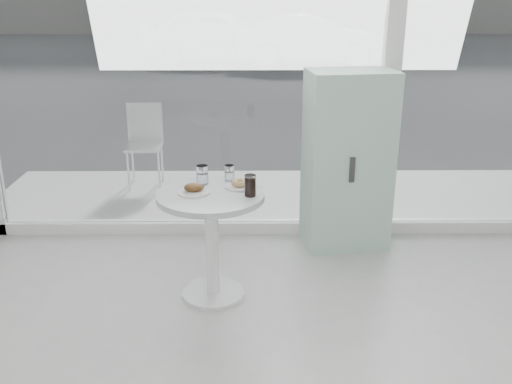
{
  "coord_description": "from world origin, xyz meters",
  "views": [
    {
      "loc": [
        -0.23,
        -1.64,
        2.07
      ],
      "look_at": [
        -0.2,
        1.7,
        0.85
      ],
      "focal_mm": 40.0,
      "sensor_mm": 36.0,
      "label": 1
    }
  ],
  "objects_px": {
    "water_tumbler_b": "(229,174)",
    "car_white": "(218,36)",
    "mint_cabinet": "(347,161)",
    "patio_chair": "(145,139)",
    "plate_fritter": "(194,189)",
    "water_tumbler_a": "(202,176)",
    "main_table": "(211,224)",
    "cola_glass": "(250,186)",
    "plate_donut": "(240,185)",
    "car_silver": "(311,41)"
  },
  "relations": [
    {
      "from": "patio_chair",
      "to": "cola_glass",
      "type": "distance_m",
      "value": 2.6
    },
    {
      "from": "car_silver",
      "to": "cola_glass",
      "type": "xyz_separation_m",
      "value": [
        -1.6,
        -12.05,
        0.18
      ]
    },
    {
      "from": "plate_fritter",
      "to": "water_tumbler_b",
      "type": "relative_size",
      "value": 1.95
    },
    {
      "from": "main_table",
      "to": "water_tumbler_b",
      "type": "relative_size",
      "value": 6.96
    },
    {
      "from": "mint_cabinet",
      "to": "car_white",
      "type": "distance_m",
      "value": 11.95
    },
    {
      "from": "plate_fritter",
      "to": "water_tumbler_a",
      "type": "distance_m",
      "value": 0.19
    },
    {
      "from": "plate_donut",
      "to": "cola_glass",
      "type": "distance_m",
      "value": 0.19
    },
    {
      "from": "main_table",
      "to": "water_tumbler_b",
      "type": "xyz_separation_m",
      "value": [
        0.12,
        0.26,
        0.27
      ]
    },
    {
      "from": "main_table",
      "to": "water_tumbler_b",
      "type": "bearing_deg",
      "value": 65.72
    },
    {
      "from": "plate_fritter",
      "to": "cola_glass",
      "type": "xyz_separation_m",
      "value": [
        0.37,
        -0.06,
        0.04
      ]
    },
    {
      "from": "car_white",
      "to": "water_tumbler_a",
      "type": "xyz_separation_m",
      "value": [
        0.59,
        -12.51,
        0.1
      ]
    },
    {
      "from": "cola_glass",
      "to": "patio_chair",
      "type": "bearing_deg",
      "value": 115.52
    },
    {
      "from": "car_silver",
      "to": "water_tumbler_a",
      "type": "bearing_deg",
      "value": 168.99
    },
    {
      "from": "plate_donut",
      "to": "mint_cabinet",
      "type": "bearing_deg",
      "value": 41.46
    },
    {
      "from": "main_table",
      "to": "cola_glass",
      "type": "height_order",
      "value": "cola_glass"
    },
    {
      "from": "car_silver",
      "to": "water_tumbler_a",
      "type": "relative_size",
      "value": 30.0
    },
    {
      "from": "car_white",
      "to": "mint_cabinet",
      "type": "bearing_deg",
      "value": -161.09
    },
    {
      "from": "plate_fritter",
      "to": "plate_donut",
      "type": "xyz_separation_m",
      "value": [
        0.3,
        0.11,
        -0.01
      ]
    },
    {
      "from": "water_tumbler_b",
      "to": "patio_chair",
      "type": "bearing_deg",
      "value": 115.6
    },
    {
      "from": "patio_chair",
      "to": "water_tumbler_a",
      "type": "relative_size",
      "value": 6.45
    },
    {
      "from": "patio_chair",
      "to": "car_silver",
      "type": "height_order",
      "value": "car_silver"
    },
    {
      "from": "plate_donut",
      "to": "water_tumbler_a",
      "type": "bearing_deg",
      "value": 164.54
    },
    {
      "from": "car_white",
      "to": "plate_fritter",
      "type": "height_order",
      "value": "car_white"
    },
    {
      "from": "mint_cabinet",
      "to": "patio_chair",
      "type": "relative_size",
      "value": 1.7
    },
    {
      "from": "main_table",
      "to": "car_white",
      "type": "xyz_separation_m",
      "value": [
        -0.66,
        12.69,
        0.18
      ]
    },
    {
      "from": "mint_cabinet",
      "to": "patio_chair",
      "type": "height_order",
      "value": "mint_cabinet"
    },
    {
      "from": "main_table",
      "to": "water_tumbler_a",
      "type": "height_order",
      "value": "water_tumbler_a"
    },
    {
      "from": "patio_chair",
      "to": "mint_cabinet",
      "type": "bearing_deg",
      "value": -39.3
    },
    {
      "from": "mint_cabinet",
      "to": "car_silver",
      "type": "bearing_deg",
      "value": 78.4
    },
    {
      "from": "car_silver",
      "to": "plate_donut",
      "type": "xyz_separation_m",
      "value": [
        -1.67,
        -11.88,
        0.14
      ]
    },
    {
      "from": "car_white",
      "to": "plate_donut",
      "type": "height_order",
      "value": "car_white"
    },
    {
      "from": "main_table",
      "to": "plate_donut",
      "type": "bearing_deg",
      "value": 30.16
    },
    {
      "from": "water_tumbler_a",
      "to": "car_white",
      "type": "bearing_deg",
      "value": 92.71
    },
    {
      "from": "main_table",
      "to": "car_silver",
      "type": "bearing_deg",
      "value": 81.19
    },
    {
      "from": "patio_chair",
      "to": "car_white",
      "type": "relative_size",
      "value": 0.2
    },
    {
      "from": "mint_cabinet",
      "to": "plate_donut",
      "type": "bearing_deg",
      "value": -145.97
    },
    {
      "from": "car_white",
      "to": "water_tumbler_a",
      "type": "distance_m",
      "value": 12.52
    },
    {
      "from": "plate_donut",
      "to": "cola_glass",
      "type": "bearing_deg",
      "value": -67.18
    },
    {
      "from": "patio_chair",
      "to": "plate_donut",
      "type": "xyz_separation_m",
      "value": [
        1.04,
        -2.16,
        0.25
      ]
    },
    {
      "from": "water_tumbler_a",
      "to": "main_table",
      "type": "bearing_deg",
      "value": -69.88
    },
    {
      "from": "patio_chair",
      "to": "car_silver",
      "type": "distance_m",
      "value": 10.09
    },
    {
      "from": "patio_chair",
      "to": "car_white",
      "type": "height_order",
      "value": "car_white"
    },
    {
      "from": "car_silver",
      "to": "cola_glass",
      "type": "height_order",
      "value": "car_silver"
    },
    {
      "from": "water_tumbler_b",
      "to": "car_white",
      "type": "bearing_deg",
      "value": 93.57
    },
    {
      "from": "cola_glass",
      "to": "water_tumbler_a",
      "type": "bearing_deg",
      "value": 144.27
    },
    {
      "from": "mint_cabinet",
      "to": "plate_fritter",
      "type": "relative_size",
      "value": 6.73
    },
    {
      "from": "plate_donut",
      "to": "water_tumbler_a",
      "type": "distance_m",
      "value": 0.27
    },
    {
      "from": "mint_cabinet",
      "to": "patio_chair",
      "type": "xyz_separation_m",
      "value": [
        -1.9,
        1.41,
        -0.19
      ]
    },
    {
      "from": "mint_cabinet",
      "to": "cola_glass",
      "type": "distance_m",
      "value": 1.22
    },
    {
      "from": "main_table",
      "to": "water_tumbler_b",
      "type": "height_order",
      "value": "water_tumbler_b"
    }
  ]
}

